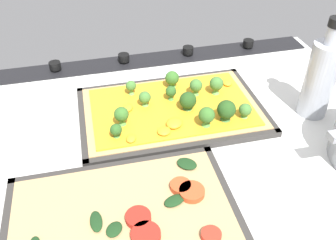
{
  "coord_description": "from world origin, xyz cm",
  "views": [
    {
      "loc": [
        17.29,
        50.53,
        46.7
      ],
      "look_at": [
        4.29,
        -2.61,
        3.7
      ],
      "focal_mm": 39.26,
      "sensor_mm": 36.0,
      "label": 1
    }
  ],
  "objects_px": {
    "veggie_pizza_back": "(128,218)",
    "oil_bottle": "(321,78)",
    "broccoli_pizza": "(175,107)",
    "baking_tray_back": "(123,222)",
    "baking_tray_front": "(172,112)"
  },
  "relations": [
    {
      "from": "broccoli_pizza",
      "to": "veggie_pizza_back",
      "type": "xyz_separation_m",
      "value": [
        0.14,
        0.25,
        -0.01
      ]
    },
    {
      "from": "baking_tray_back",
      "to": "oil_bottle",
      "type": "height_order",
      "value": "oil_bottle"
    },
    {
      "from": "veggie_pizza_back",
      "to": "oil_bottle",
      "type": "distance_m",
      "value": 0.46
    },
    {
      "from": "veggie_pizza_back",
      "to": "baking_tray_back",
      "type": "bearing_deg",
      "value": -6.93
    },
    {
      "from": "baking_tray_back",
      "to": "veggie_pizza_back",
      "type": "xyz_separation_m",
      "value": [
        -0.01,
        0.0,
        0.01
      ]
    },
    {
      "from": "baking_tray_front",
      "to": "broccoli_pizza",
      "type": "xyz_separation_m",
      "value": [
        -0.01,
        0.0,
        0.01
      ]
    },
    {
      "from": "broccoli_pizza",
      "to": "oil_bottle",
      "type": "distance_m",
      "value": 0.29
    },
    {
      "from": "veggie_pizza_back",
      "to": "broccoli_pizza",
      "type": "bearing_deg",
      "value": -119.15
    },
    {
      "from": "baking_tray_back",
      "to": "oil_bottle",
      "type": "distance_m",
      "value": 0.47
    },
    {
      "from": "broccoli_pizza",
      "to": "veggie_pizza_back",
      "type": "relative_size",
      "value": 1.08
    },
    {
      "from": "baking_tray_front",
      "to": "baking_tray_back",
      "type": "xyz_separation_m",
      "value": [
        0.14,
        0.25,
        0.0
      ]
    },
    {
      "from": "oil_bottle",
      "to": "broccoli_pizza",
      "type": "bearing_deg",
      "value": -12.35
    },
    {
      "from": "baking_tray_front",
      "to": "veggie_pizza_back",
      "type": "distance_m",
      "value": 0.28
    },
    {
      "from": "baking_tray_front",
      "to": "broccoli_pizza",
      "type": "relative_size",
      "value": 1.07
    },
    {
      "from": "baking_tray_back",
      "to": "broccoli_pizza",
      "type": "bearing_deg",
      "value": -120.51
    }
  ]
}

